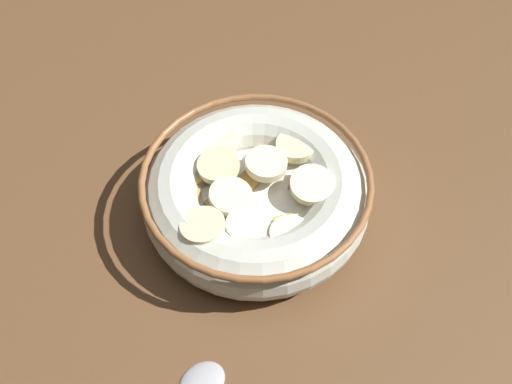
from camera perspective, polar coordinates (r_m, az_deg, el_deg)
name	(u,v)px	position (r cm, az deg, el deg)	size (l,w,h in cm)	color
ground_plane	(256,218)	(52.52, 0.00, -2.58)	(114.46, 114.46, 2.00)	brown
cereal_bowl	(256,193)	(49.33, -0.02, -0.12)	(19.26, 19.26, 5.64)	beige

